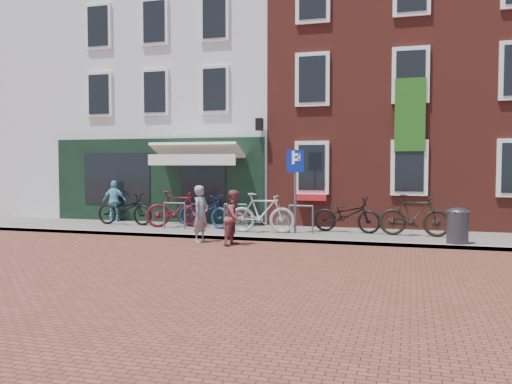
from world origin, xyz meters
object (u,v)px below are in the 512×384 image
(bicycle_1, at_px, (177,209))
(bicycle_4, at_px, (347,215))
(boy, at_px, (235,218))
(bicycle_0, at_px, (125,209))
(bicycle_2, at_px, (204,211))
(parking_sign, at_px, (295,176))
(cafe_person, at_px, (114,201))
(bicycle_3, at_px, (262,213))
(litter_bin, at_px, (458,224))
(bicycle_5, at_px, (414,215))
(woman, at_px, (201,214))

(bicycle_1, bearing_deg, bicycle_4, -110.67)
(boy, distance_m, bicycle_0, 5.37)
(bicycle_1, relative_size, bicycle_2, 0.97)
(boy, height_order, bicycle_4, boy)
(parking_sign, bearing_deg, bicycle_1, 174.14)
(cafe_person, relative_size, bicycle_2, 0.72)
(bicycle_4, bearing_deg, boy, 143.75)
(bicycle_3, height_order, bicycle_4, bicycle_3)
(boy, height_order, bicycle_2, boy)
(boy, distance_m, bicycle_4, 3.71)
(litter_bin, xyz_separation_m, parking_sign, (-4.37, 0.89, 1.17))
(parking_sign, distance_m, bicycle_4, 1.93)
(litter_bin, relative_size, bicycle_2, 0.49)
(cafe_person, xyz_separation_m, bicycle_0, (0.91, -0.87, -0.19))
(litter_bin, bearing_deg, bicycle_0, 172.07)
(bicycle_5, bearing_deg, bicycle_4, 82.85)
(litter_bin, distance_m, cafe_person, 11.39)
(bicycle_3, bearing_deg, bicycle_5, -90.60)
(bicycle_2, bearing_deg, bicycle_4, -72.84)
(cafe_person, xyz_separation_m, bicycle_5, (10.11, -1.12, -0.14))
(bicycle_0, distance_m, bicycle_1, 1.94)
(boy, relative_size, bicycle_5, 0.75)
(bicycle_2, relative_size, bicycle_4, 1.00)
(parking_sign, xyz_separation_m, bicycle_2, (-3.07, 0.56, -1.15))
(bicycle_1, bearing_deg, litter_bin, -121.58)
(litter_bin, distance_m, bicycle_2, 7.59)
(woman, height_order, bicycle_4, woman)
(woman, distance_m, bicycle_5, 5.93)
(bicycle_3, bearing_deg, woman, 136.36)
(woman, xyz_separation_m, bicycle_3, (1.25, 1.66, -0.09))
(boy, relative_size, bicycle_1, 0.75)
(parking_sign, bearing_deg, bicycle_0, 174.78)
(parking_sign, relative_size, woman, 1.58)
(woman, distance_m, bicycle_3, 2.08)
(woman, height_order, boy, woman)
(boy, relative_size, bicycle_2, 0.72)
(bicycle_1, xyz_separation_m, bicycle_2, (0.86, 0.16, -0.06))
(bicycle_2, distance_m, bicycle_4, 4.50)
(cafe_person, bearing_deg, bicycle_4, 165.96)
(bicycle_2, bearing_deg, bicycle_1, 117.38)
(bicycle_4, bearing_deg, litter_bin, -108.57)
(litter_bin, height_order, bicycle_2, bicycle_2)
(parking_sign, height_order, bicycle_1, parking_sign)
(litter_bin, distance_m, bicycle_3, 5.37)
(woman, bearing_deg, bicycle_0, 70.68)
(cafe_person, relative_size, bicycle_3, 0.74)
(boy, bearing_deg, bicycle_3, 4.70)
(bicycle_0, relative_size, bicycle_2, 1.00)
(bicycle_3, distance_m, bicycle_4, 2.50)
(bicycle_2, bearing_deg, parking_sign, -83.65)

